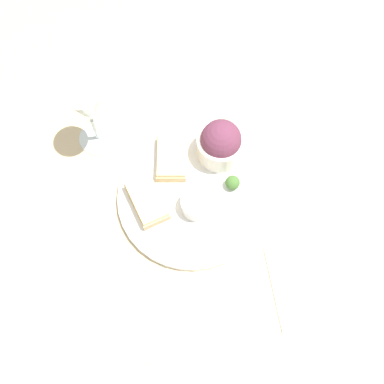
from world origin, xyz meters
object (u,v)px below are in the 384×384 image
(cheese_toast_far, at_px, (147,201))
(napkin, at_px, (307,285))
(sauce_ramekin, at_px, (197,203))
(salad_bowl, at_px, (221,143))
(fork, at_px, (199,331))
(cheese_toast_near, at_px, (171,158))
(wine_glass, at_px, (88,109))

(cheese_toast_far, distance_m, napkin, 0.33)
(sauce_ramekin, relative_size, cheese_toast_far, 0.58)
(salad_bowl, relative_size, fork, 0.46)
(sauce_ramekin, height_order, cheese_toast_far, sauce_ramekin)
(cheese_toast_far, bearing_deg, fork, 166.19)
(cheese_toast_near, relative_size, wine_glass, 0.67)
(sauce_ramekin, relative_size, fork, 0.31)
(cheese_toast_near, distance_m, wine_glass, 0.18)
(wine_glass, xyz_separation_m, fork, (-0.43, 0.06, -0.11))
(napkin, relative_size, fork, 0.98)
(sauce_ramekin, distance_m, napkin, 0.25)
(salad_bowl, relative_size, cheese_toast_near, 0.84)
(sauce_ramekin, xyz_separation_m, wine_glass, (0.24, 0.07, 0.08))
(salad_bowl, relative_size, sauce_ramekin, 1.51)
(cheese_toast_near, bearing_deg, napkin, -170.72)
(cheese_toast_far, xyz_separation_m, fork, (-0.24, 0.06, -0.02))
(napkin, bearing_deg, cheese_toast_near, 9.28)
(cheese_toast_far, distance_m, wine_glass, 0.20)
(salad_bowl, distance_m, wine_glass, 0.25)
(wine_glass, relative_size, napkin, 0.83)
(wine_glass, bearing_deg, salad_bowl, -135.40)
(wine_glass, bearing_deg, sauce_ramekin, -163.98)
(cheese_toast_far, height_order, wine_glass, wine_glass)
(cheese_toast_far, bearing_deg, cheese_toast_near, -62.20)
(napkin, xyz_separation_m, fork, (0.05, 0.20, 0.00))
(napkin, height_order, fork, same)
(cheese_toast_near, relative_size, napkin, 0.56)
(sauce_ramekin, distance_m, wine_glass, 0.26)
(salad_bowl, bearing_deg, cheese_toast_near, 64.50)
(cheese_toast_near, height_order, wine_glass, wine_glass)
(salad_bowl, relative_size, cheese_toast_far, 0.88)
(napkin, bearing_deg, salad_bowl, -5.89)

